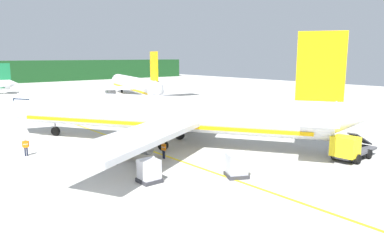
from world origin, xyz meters
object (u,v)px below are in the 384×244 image
(cargo_container_near, at_px, (236,165))
(crew_loader_left, at_px, (164,149))
(service_truck_catering, at_px, (349,148))
(airliner_foreground, at_px, (164,114))
(cargo_container_mid, at_px, (104,154))
(crew_marshaller, at_px, (26,146))
(cargo_container_far, at_px, (149,171))
(airliner_mid_apron, at_px, (135,85))

(cargo_container_near, relative_size, crew_loader_left, 1.38)
(service_truck_catering, bearing_deg, cargo_container_near, 162.93)
(airliner_foreground, distance_m, cargo_container_mid, 9.42)
(cargo_container_mid, bearing_deg, crew_marshaller, 120.99)
(cargo_container_near, height_order, cargo_container_mid, cargo_container_mid)
(airliner_foreground, distance_m, cargo_container_far, 12.64)
(service_truck_catering, height_order, crew_loader_left, service_truck_catering)
(airliner_foreground, bearing_deg, airliner_mid_apron, 62.43)
(cargo_container_near, distance_m, crew_marshaller, 20.73)
(airliner_mid_apron, distance_m, crew_marshaller, 51.40)
(cargo_container_far, bearing_deg, cargo_container_near, -29.81)
(airliner_mid_apron, relative_size, crew_loader_left, 22.03)
(cargo_container_far, height_order, crew_loader_left, cargo_container_far)
(cargo_container_far, bearing_deg, service_truck_catering, -21.75)
(service_truck_catering, height_order, cargo_container_mid, service_truck_catering)
(airliner_mid_apron, height_order, cargo_container_far, airliner_mid_apron)
(airliner_mid_apron, bearing_deg, crew_marshaller, -133.20)
(airliner_mid_apron, xyz_separation_m, crew_marshaller, (-35.16, -37.44, -1.97))
(crew_loader_left, bearing_deg, service_truck_catering, -42.02)
(airliner_foreground, distance_m, airliner_mid_apron, 47.53)
(cargo_container_mid, distance_m, cargo_container_far, 6.57)
(crew_loader_left, bearing_deg, airliner_mid_apron, 61.49)
(airliner_mid_apron, xyz_separation_m, cargo_container_mid, (-30.68, -44.90, -1.98))
(airliner_foreground, bearing_deg, cargo_container_mid, -162.29)
(crew_loader_left, bearing_deg, cargo_container_near, -80.32)
(airliner_mid_apron, bearing_deg, service_truck_catering, -102.10)
(cargo_container_near, height_order, cargo_container_far, cargo_container_near)
(airliner_mid_apron, height_order, crew_marshaller, airliner_mid_apron)
(cargo_container_mid, bearing_deg, crew_loader_left, -20.46)
(service_truck_catering, relative_size, cargo_container_far, 3.29)
(airliner_foreground, height_order, cargo_container_far, airliner_foreground)
(cargo_container_far, height_order, crew_marshaller, cargo_container_far)
(airliner_mid_apron, xyz_separation_m, service_truck_catering, (-12.54, -58.48, -1.80))
(airliner_foreground, distance_m, crew_marshaller, 14.18)
(cargo_container_mid, height_order, crew_loader_left, cargo_container_mid)
(crew_marshaller, xyz_separation_m, crew_loader_left, (9.71, -9.42, -0.05))
(airliner_mid_apron, relative_size, crew_marshaller, 20.99)
(service_truck_catering, distance_m, crew_loader_left, 17.37)
(cargo_container_mid, relative_size, crew_marshaller, 1.24)
(cargo_container_mid, distance_m, crew_marshaller, 8.71)
(cargo_container_near, xyz_separation_m, cargo_container_far, (-6.09, 3.49, -0.05))
(cargo_container_mid, xyz_separation_m, cargo_container_far, (0.52, -6.55, -0.11))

